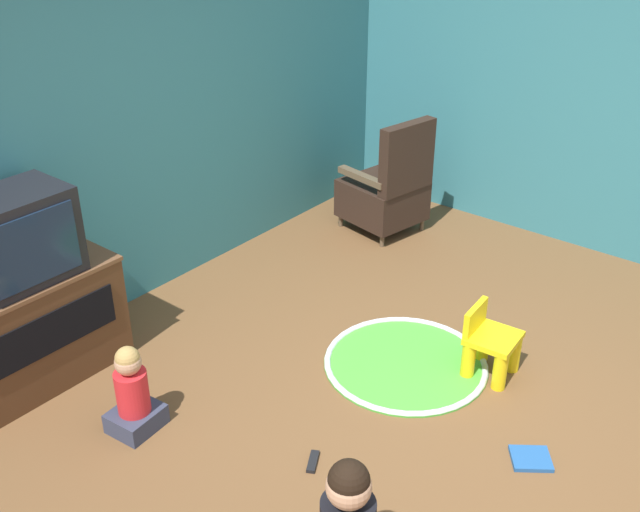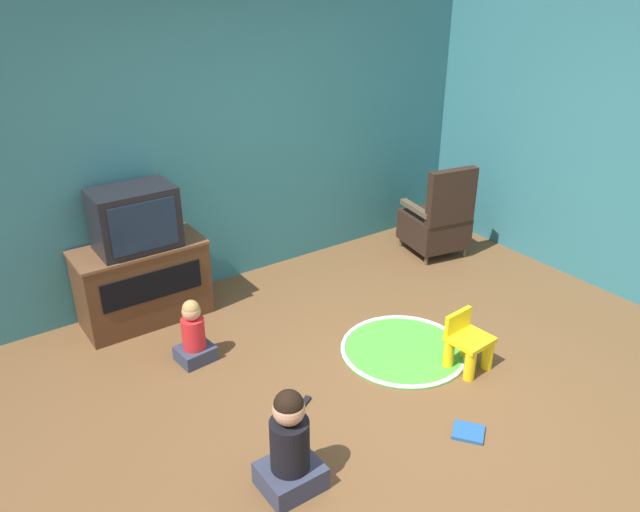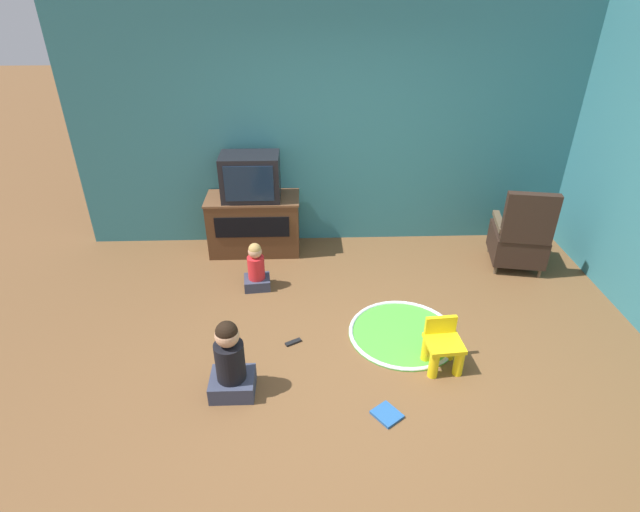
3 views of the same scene
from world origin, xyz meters
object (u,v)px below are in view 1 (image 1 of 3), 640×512
at_px(child_watching_center, 133,394).
at_px(remote_control, 313,462).
at_px(tv_cabinet, 29,327).
at_px(black_armchair, 387,190).
at_px(yellow_kid_chair, 490,345).
at_px(television, 12,239).
at_px(book, 531,459).

bearing_deg(child_watching_center, remote_control, -72.67).
relative_size(tv_cabinet, black_armchair, 1.09).
height_order(yellow_kid_chair, child_watching_center, child_watching_center).
bearing_deg(remote_control, tv_cabinet, 76.00).
bearing_deg(remote_control, television, 76.19).
bearing_deg(yellow_kid_chair, television, 125.43).
bearing_deg(book, child_watching_center, -4.85).
height_order(tv_cabinet, remote_control, tv_cabinet).
distance_m(television, yellow_kid_chair, 2.76).
xyz_separation_m(yellow_kid_chair, child_watching_center, (-1.64, 1.25, 0.03)).
xyz_separation_m(tv_cabinet, book, (1.18, -2.59, -0.34)).
distance_m(black_armchair, child_watching_center, 2.88).
bearing_deg(black_armchair, book, 60.75).
relative_size(television, child_watching_center, 1.23).
bearing_deg(tv_cabinet, remote_control, -74.97).
relative_size(television, yellow_kid_chair, 1.50).
bearing_deg(tv_cabinet, child_watching_center, -84.57).
relative_size(television, book, 2.42).
xyz_separation_m(television, book, (1.18, -2.57, -0.92)).
xyz_separation_m(television, remote_control, (0.46, -1.71, -0.92)).
height_order(black_armchair, yellow_kid_chair, black_armchair).
distance_m(tv_cabinet, child_watching_center, 0.82).
bearing_deg(television, child_watching_center, -84.42).
xyz_separation_m(child_watching_center, book, (1.10, -1.78, -0.21)).
relative_size(tv_cabinet, remote_control, 6.92).
distance_m(tv_cabinet, remote_control, 1.82).
distance_m(television, child_watching_center, 1.06).
bearing_deg(yellow_kid_chair, remote_control, 160.56).
xyz_separation_m(black_armchair, book, (-1.76, -2.10, -0.35)).
relative_size(television, remote_control, 4.21).
xyz_separation_m(black_armchair, remote_control, (-2.47, -1.24, -0.35)).
xyz_separation_m(book, remote_control, (-0.72, 0.86, -0.00)).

